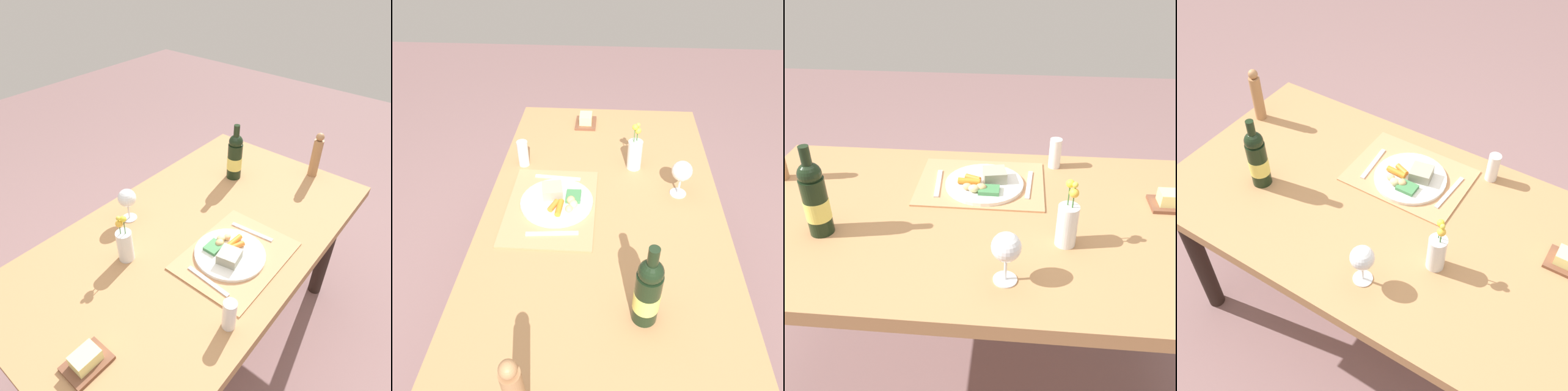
% 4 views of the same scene
% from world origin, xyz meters
% --- Properties ---
extents(ground_plane, '(8.00, 8.00, 0.00)m').
position_xyz_m(ground_plane, '(0.00, 0.00, 0.00)').
color(ground_plane, '#836262').
extents(dining_table, '(1.59, 0.89, 0.74)m').
position_xyz_m(dining_table, '(0.00, 0.00, 0.66)').
color(dining_table, '#AC7A4D').
rests_on(dining_table, ground_plane).
extents(placemat, '(0.44, 0.33, 0.01)m').
position_xyz_m(placemat, '(-0.00, -0.20, 0.75)').
color(placemat, tan).
rests_on(placemat, dining_table).
extents(dinner_plate, '(0.27, 0.27, 0.05)m').
position_xyz_m(dinner_plate, '(-0.02, -0.18, 0.76)').
color(dinner_plate, white).
rests_on(dinner_plate, placemat).
extents(fork, '(0.03, 0.19, 0.00)m').
position_xyz_m(fork, '(-0.17, -0.19, 0.75)').
color(fork, silver).
rests_on(fork, placemat).
extents(knife, '(0.03, 0.18, 0.00)m').
position_xyz_m(knife, '(0.15, -0.17, 0.75)').
color(knife, silver).
rests_on(knife, placemat).
extents(wine_bottle, '(0.07, 0.07, 0.28)m').
position_xyz_m(wine_bottle, '(0.45, 0.13, 0.86)').
color(wine_bottle, black).
rests_on(wine_bottle, dining_table).
extents(wine_glass, '(0.08, 0.08, 0.15)m').
position_xyz_m(wine_glass, '(-0.11, 0.29, 0.85)').
color(wine_glass, white).
rests_on(wine_glass, dining_table).
extents(butter_dish, '(0.13, 0.10, 0.05)m').
position_xyz_m(butter_dish, '(-0.63, -0.11, 0.76)').
color(butter_dish, brown).
rests_on(butter_dish, dining_table).
extents(salt_shaker, '(0.04, 0.04, 0.11)m').
position_xyz_m(salt_shaker, '(-0.26, -0.35, 0.80)').
color(salt_shaker, white).
rests_on(salt_shaker, dining_table).
extents(flower_vase, '(0.06, 0.06, 0.21)m').
position_xyz_m(flower_vase, '(-0.27, 0.12, 0.82)').
color(flower_vase, silver).
rests_on(flower_vase, dining_table).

